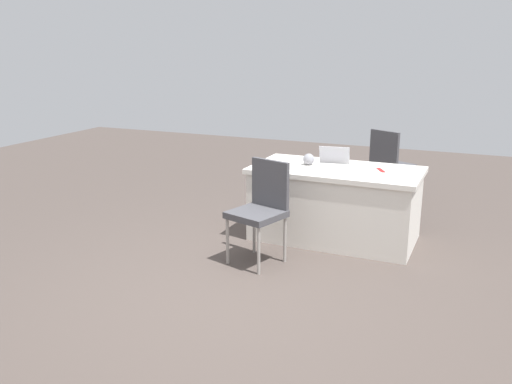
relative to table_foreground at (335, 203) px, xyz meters
name	(u,v)px	position (x,y,z in m)	size (l,w,h in m)	color
ground_plane	(237,302)	(0.32, 1.74, -0.38)	(14.40, 14.40, 0.00)	#4C423D
table_foreground	(335,203)	(0.00, 0.00, 0.00)	(1.72, 0.92, 0.76)	silver
chair_tucked_left	(389,162)	(-0.28, -1.57, 0.16)	(0.59, 0.59, 0.95)	#9E9993
chair_tucked_right	(261,205)	(0.47, 0.87, 0.17)	(0.55, 0.55, 0.96)	#9E9993
laptop_silver	(333,164)	(0.04, 0.00, 0.42)	(0.35, 0.33, 0.21)	silver
yarn_ball	(309,159)	(0.31, -0.03, 0.44)	(0.12, 0.12, 0.12)	gray
scissors_red	(381,170)	(-0.44, -0.07, 0.38)	(0.18, 0.04, 0.01)	red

